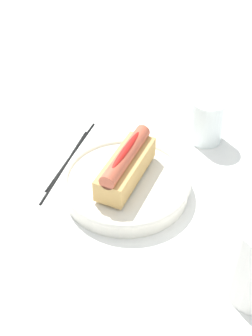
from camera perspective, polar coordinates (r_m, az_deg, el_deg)
ground_plane at (r=0.76m, az=0.60°, el=-4.00°), size 2.40×2.40×0.00m
serving_bowl at (r=0.76m, az=0.00°, el=-2.03°), size 0.23×0.23×0.03m
hotdog_front at (r=0.73m, az=0.00°, el=0.46°), size 0.16×0.09×0.06m
water_glass at (r=0.88m, az=10.53°, el=5.87°), size 0.07×0.07×0.09m
chopstick_near at (r=0.83m, az=-8.01°, el=0.48°), size 0.21×0.09×0.01m
chopstick_far at (r=0.85m, az=-7.13°, el=1.82°), size 0.21×0.08×0.01m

